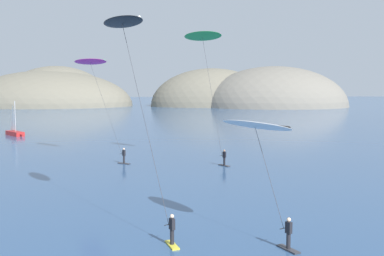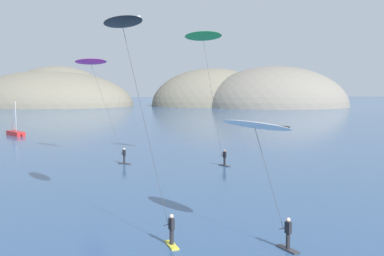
% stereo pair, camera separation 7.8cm
% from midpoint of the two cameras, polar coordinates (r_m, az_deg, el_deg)
% --- Properties ---
extents(headland_island, '(144.75, 58.96, 31.08)m').
position_cam_midpoint_polar(headland_island, '(185.78, -5.98, 2.60)').
color(headland_island, '#6B6656').
rests_on(headland_island, ground).
extents(sailboat_near, '(4.39, 5.30, 5.70)m').
position_cam_midpoint_polar(sailboat_near, '(84.72, -20.08, -0.42)').
color(sailboat_near, '#B22323').
rests_on(sailboat_near, ground).
extents(kitesurfer_magenta, '(7.12, 6.72, 11.44)m').
position_cam_midpoint_polar(kitesurfer_magenta, '(55.44, -11.61, 6.82)').
color(kitesurfer_magenta, '#2D2D33').
rests_on(kitesurfer_magenta, ground).
extents(kitesurfer_green, '(5.01, 5.48, 14.16)m').
position_cam_midpoint_polar(kitesurfer_green, '(51.96, 1.51, 9.81)').
color(kitesurfer_green, '#2D2D33').
rests_on(kitesurfer_green, ground).
extents(kitesurfer_black, '(5.04, 8.23, 12.64)m').
position_cam_midpoint_polar(kitesurfer_black, '(29.63, -7.77, 10.42)').
color(kitesurfer_black, yellow).
rests_on(kitesurfer_black, ground).
extents(kitesurfer_white, '(4.01, 5.79, 6.64)m').
position_cam_midpoint_polar(kitesurfer_white, '(26.62, 7.79, -0.62)').
color(kitesurfer_white, '#2D2D33').
rests_on(kitesurfer_white, ground).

